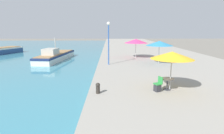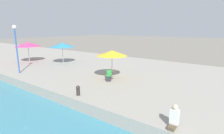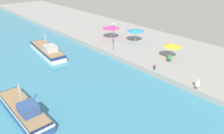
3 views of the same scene
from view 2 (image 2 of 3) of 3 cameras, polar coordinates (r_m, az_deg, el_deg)
The scene contains 9 objects.
quay_promenade at distance 34.11m, azimuth -27.59°, elevation 3.28°, with size 16.00×90.00×0.76m.
cafe_umbrella_pink at distance 14.83m, azimuth 0.00°, elevation 4.54°, with size 2.59×2.59×2.43m.
cafe_umbrella_white at distance 22.22m, azimuth -15.98°, elevation 6.93°, with size 2.96×2.96×2.54m.
cafe_umbrella_striped at distance 24.82m, azimuth -25.79°, elevation 6.69°, with size 3.14×3.14×2.55m.
cafe_table at distance 15.01m, azimuth -0.40°, elevation -1.86°, with size 0.80×0.80×0.74m.
cafe_chair_left at distance 14.38m, azimuth -1.10°, elevation -3.36°, with size 0.55×0.54×0.91m.
person_at_quay at distance 8.35m, azimuth 19.60°, elevation -15.24°, with size 0.57×0.36×1.07m.
mooring_bollard at distance 11.61m, azimuth -11.01°, elevation -7.41°, with size 0.26×0.26×0.65m.
lamppost at distance 18.83m, azimuth -28.90°, elevation 7.43°, with size 0.36×0.36×4.56m.
Camera 2 is at (-6.71, 6.58, 5.02)m, focal length 28.00 mm.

